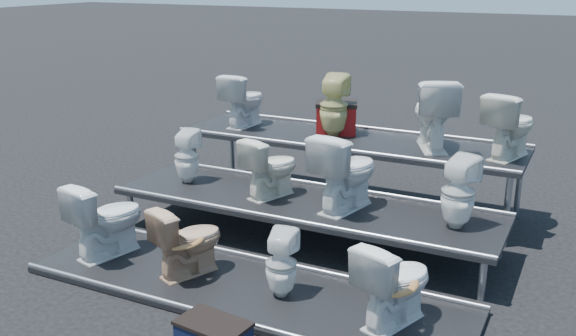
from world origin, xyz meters
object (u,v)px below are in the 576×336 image
at_px(step_stool, 214,336).
at_px(toilet_6, 346,171).
at_px(toilet_0, 107,218).
at_px(toilet_7, 458,192).
at_px(toilet_3, 395,282).
at_px(toilet_5, 271,167).
at_px(red_crate, 336,119).
at_px(toilet_4, 187,156).
at_px(toilet_2, 281,264).
at_px(toilet_11, 510,125).
at_px(toilet_8, 244,100).
at_px(toilet_1, 188,240).
at_px(toilet_9, 334,106).
at_px(toilet_10, 433,113).

bearing_deg(step_stool, toilet_6, 90.95).
xyz_separation_m(toilet_0, toilet_7, (3.21, 1.30, 0.37)).
xyz_separation_m(toilet_0, toilet_3, (3.00, 0.00, -0.02)).
relative_size(toilet_5, red_crate, 1.36).
bearing_deg(toilet_3, toilet_5, -15.02).
bearing_deg(step_stool, toilet_7, 64.72).
bearing_deg(toilet_6, toilet_4, 12.92).
xyz_separation_m(toilet_2, toilet_5, (-0.79, 1.30, 0.42)).
xyz_separation_m(toilet_5, toilet_6, (0.87, 0.00, 0.08)).
distance_m(toilet_6, toilet_11, 1.94).
bearing_deg(toilet_3, toilet_7, -78.31).
bearing_deg(toilet_8, toilet_1, 112.50).
relative_size(toilet_2, step_stool, 1.14).
bearing_deg(toilet_2, toilet_3, 172.63).
distance_m(toilet_0, toilet_5, 1.79).
bearing_deg(toilet_11, toilet_9, 17.90).
xyz_separation_m(toilet_5, toilet_8, (-1.08, 1.30, 0.41)).
distance_m(toilet_0, toilet_6, 2.47).
bearing_deg(toilet_3, toilet_8, -21.33).
bearing_deg(toilet_10, toilet_5, 18.31).
distance_m(toilet_3, toilet_11, 2.76).
height_order(toilet_4, toilet_11, toilet_11).
bearing_deg(toilet_0, step_stool, 167.94).
xyz_separation_m(toilet_0, step_stool, (1.83, -0.89, -0.35)).
relative_size(toilet_0, toilet_6, 0.95).
bearing_deg(toilet_11, toilet_10, 17.90).
height_order(toilet_4, toilet_5, toilet_5).
distance_m(toilet_5, red_crate, 1.51).
bearing_deg(toilet_1, toilet_11, -110.26).
relative_size(toilet_1, toilet_10, 0.84).
distance_m(toilet_1, red_crate, 2.88).
height_order(toilet_9, step_stool, toilet_9).
bearing_deg(toilet_3, toilet_10, -60.77).
height_order(toilet_0, toilet_9, toilet_9).
distance_m(toilet_6, toilet_8, 2.37).
bearing_deg(toilet_6, toilet_5, 12.92).
bearing_deg(toilet_5, toilet_9, -78.85).
bearing_deg(toilet_11, step_stool, 82.83).
distance_m(toilet_8, toilet_9, 1.28).
xyz_separation_m(toilet_3, toilet_10, (-0.40, 2.60, 0.85)).
relative_size(toilet_8, toilet_9, 0.90).
relative_size(toilet_11, step_stool, 1.34).
relative_size(toilet_11, red_crate, 1.48).
bearing_deg(toilet_9, red_crate, -84.33).
distance_m(toilet_0, toilet_8, 2.71).
distance_m(toilet_1, toilet_10, 3.18).
relative_size(toilet_1, toilet_7, 0.97).
bearing_deg(toilet_0, red_crate, -101.95).
distance_m(toilet_7, toilet_10, 1.50).
distance_m(toilet_8, step_stool, 4.05).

